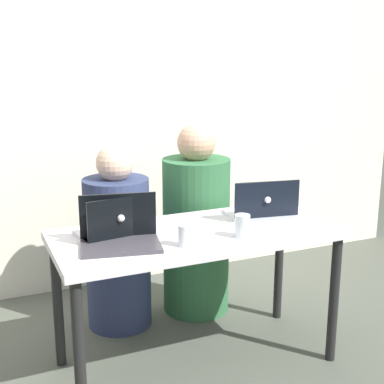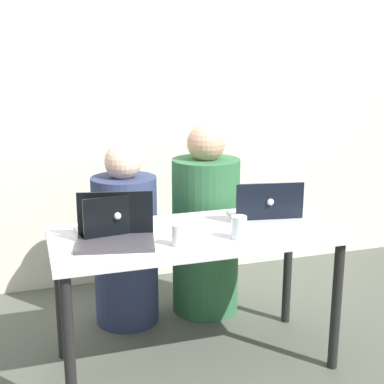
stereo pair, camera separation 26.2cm
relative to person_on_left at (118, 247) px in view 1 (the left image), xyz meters
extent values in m
plane|color=#494E44|center=(0.25, -0.57, -0.48)|extent=(12.00, 12.00, 0.00)
cube|color=silver|center=(0.25, 0.65, 0.69)|extent=(4.50, 0.10, 2.34)
cube|color=silver|center=(0.25, -0.57, 0.22)|extent=(1.40, 0.62, 0.04)
cylinder|color=black|center=(-0.40, -0.83, -0.14)|extent=(0.05, 0.05, 0.68)
cylinder|color=black|center=(0.90, -0.83, -0.14)|extent=(0.05, 0.05, 0.68)
cylinder|color=black|center=(-0.40, -0.31, -0.14)|extent=(0.05, 0.05, 0.68)
cylinder|color=black|center=(0.90, -0.31, -0.14)|extent=(0.05, 0.05, 0.68)
cylinder|color=navy|center=(0.00, 0.00, -0.04)|extent=(0.40, 0.40, 0.88)
sphere|color=beige|center=(0.00, 0.00, 0.49)|extent=(0.21, 0.21, 0.21)
cylinder|color=#2C6139|center=(0.49, 0.00, 0.00)|extent=(0.46, 0.46, 0.96)
sphere|color=tan|center=(0.49, 0.00, 0.58)|extent=(0.23, 0.23, 0.23)
cube|color=silver|center=(-0.15, -0.46, 0.25)|extent=(0.34, 0.25, 0.02)
cube|color=black|center=(-0.14, -0.56, 0.35)|extent=(0.32, 0.05, 0.19)
sphere|color=white|center=(-0.14, -0.58, 0.35)|extent=(0.03, 0.03, 0.03)
cube|color=#3B383F|center=(-0.16, -0.66, 0.25)|extent=(0.39, 0.29, 0.02)
cube|color=black|center=(-0.14, -0.55, 0.36)|extent=(0.35, 0.08, 0.20)
sphere|color=white|center=(-0.14, -0.53, 0.36)|extent=(0.04, 0.04, 0.04)
cube|color=#B5B8BC|center=(0.63, -0.64, 0.25)|extent=(0.35, 0.26, 0.02)
cube|color=black|center=(0.65, -0.54, 0.35)|extent=(0.32, 0.07, 0.19)
sphere|color=white|center=(0.65, -0.53, 0.35)|extent=(0.03, 0.03, 0.03)
cube|color=silver|center=(0.66, -0.45, 0.25)|extent=(0.38, 0.26, 0.02)
cube|color=black|center=(0.65, -0.56, 0.35)|extent=(0.35, 0.06, 0.19)
sphere|color=white|center=(0.64, -0.57, 0.35)|extent=(0.03, 0.03, 0.03)
cylinder|color=silver|center=(0.40, -0.74, 0.30)|extent=(0.07, 0.07, 0.11)
cylinder|color=silver|center=(0.40, -0.74, 0.27)|extent=(0.06, 0.06, 0.06)
cylinder|color=white|center=(0.11, -0.75, 0.29)|extent=(0.07, 0.07, 0.10)
cylinder|color=silver|center=(0.11, -0.75, 0.27)|extent=(0.06, 0.06, 0.05)
camera|label=1|loc=(-0.77, -2.83, 1.06)|focal=50.00mm
camera|label=2|loc=(-0.52, -2.93, 1.06)|focal=50.00mm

